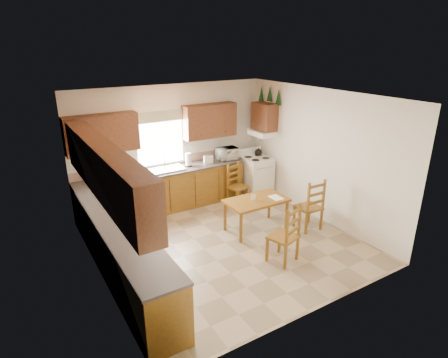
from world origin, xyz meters
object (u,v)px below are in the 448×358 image
chair_near_left (283,233)px  chair_near_right (309,204)px  chair_far_left (238,184)px  chair_far_right (238,184)px  microwave (227,154)px  stove (256,177)px  dining_table (256,215)px

chair_near_left → chair_near_right: size_ratio=1.00×
chair_far_left → chair_far_right: bearing=36.8°
microwave → chair_near_left: size_ratio=0.43×
chair_near_left → chair_near_right: bearing=-169.0°
stove → microwave: 0.93m
microwave → chair_far_left: bearing=-92.8°
dining_table → chair_near_left: size_ratio=1.15×
dining_table → chair_far_right: size_ratio=1.34×
dining_table → chair_near_right: 1.06m
chair_near_left → chair_near_right: chair_near_right is taller
chair_near_right → chair_far_right: (-0.48, 1.79, -0.08)m
microwave → chair_near_right: bearing=-76.3°
microwave → chair_near_left: (-0.74, -2.96, -0.53)m
microwave → chair_near_right: size_ratio=0.43×
chair_far_left → chair_far_right: 0.05m
stove → chair_far_left: bearing=-159.9°
stove → microwave: (-0.63, 0.33, 0.60)m
stove → chair_near_left: 2.97m
chair_near_right → microwave: bearing=-76.2°
chair_near_right → chair_far_left: size_ratio=1.13×
chair_far_left → chair_far_right: (0.03, 0.04, -0.02)m
stove → chair_near_left: bearing=-115.2°
microwave → dining_table: bearing=-101.7°
stove → microwave: bearing=154.6°
microwave → chair_far_left: size_ratio=0.49×
chair_near_right → chair_far_right: bearing=-72.5°
dining_table → stove: bearing=54.3°
stove → chair_near_right: bearing=-92.7°
chair_near_left → chair_near_right: 1.37m
chair_near_right → chair_far_right: chair_near_right is taller
chair_far_right → chair_near_left: bearing=-112.0°
microwave → chair_far_left: (-0.05, -0.55, -0.59)m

